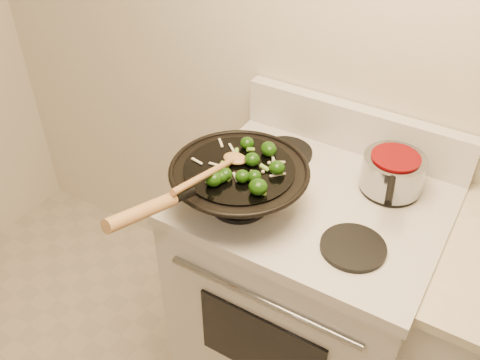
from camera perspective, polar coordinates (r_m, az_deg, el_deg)
The scene contains 5 objects.
stove at distance 1.96m, azimuth 6.92°, elevation -11.80°, with size 0.78×0.67×1.08m.
wok at distance 1.54m, azimuth -0.20°, elevation -0.41°, with size 0.40×0.67×0.25m.
stirfry at distance 1.49m, azimuth 1.01°, elevation 1.41°, with size 0.27×0.25×0.05m.
wooden_spoon at distance 1.46m, azimuth -2.24°, elevation 1.36°, with size 0.07×0.32×0.10m.
saucepan at distance 1.67m, azimuth 15.99°, elevation 0.85°, with size 0.19×0.30×0.11m.
Camera 1 is at (0.38, -0.01, 1.97)m, focal length 40.00 mm.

